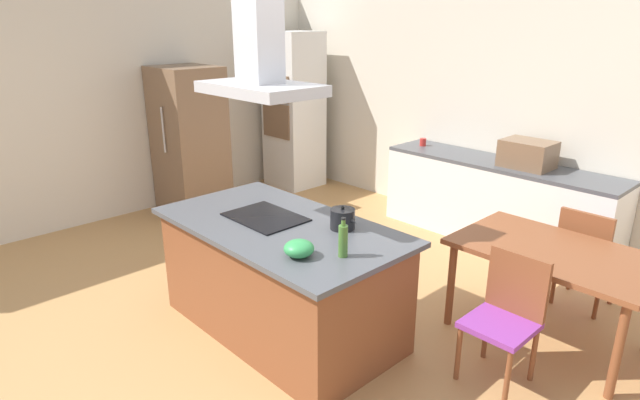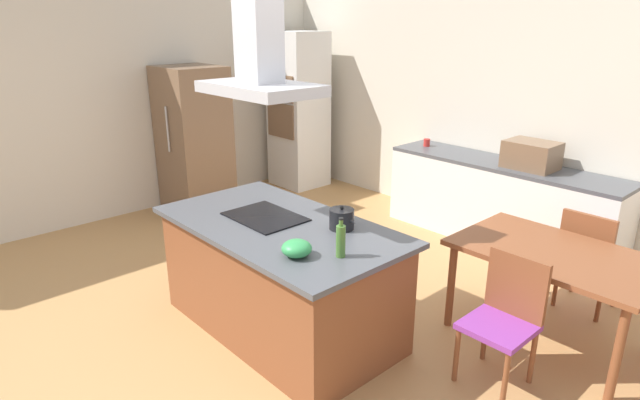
{
  "view_description": "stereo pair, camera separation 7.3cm",
  "coord_description": "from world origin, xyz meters",
  "px_view_note": "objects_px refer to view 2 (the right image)",
  "views": [
    {
      "loc": [
        2.9,
        -2.33,
        2.37
      ],
      "look_at": [
        0.02,
        0.4,
        1.0
      ],
      "focal_mm": 29.67,
      "sensor_mm": 36.0,
      "label": 1
    },
    {
      "loc": [
        2.94,
        -2.28,
        2.37
      ],
      "look_at": [
        0.02,
        0.4,
        1.0
      ],
      "focal_mm": 29.67,
      "sensor_mm": 36.0,
      "label": 2
    }
  ],
  "objects_px": {
    "chair_facing_island": "(506,312)",
    "tea_kettle": "(342,219)",
    "range_hood": "(259,58)",
    "chair_facing_back_wall": "(588,255)",
    "olive_oil_bottle": "(341,240)",
    "countertop_microwave": "(531,155)",
    "mixing_bowl": "(297,248)",
    "cooktop": "(265,217)",
    "dining_table": "(555,261)",
    "coffee_mug_red": "(427,143)",
    "refrigerator": "(194,140)",
    "wall_oven_stack": "(298,111)"
  },
  "relations": [
    {
      "from": "refrigerator",
      "to": "range_hood",
      "type": "distance_m",
      "value": 3.2
    },
    {
      "from": "refrigerator",
      "to": "mixing_bowl",
      "type": "bearing_deg",
      "value": -19.64
    },
    {
      "from": "olive_oil_bottle",
      "to": "range_hood",
      "type": "distance_m",
      "value": 1.42
    },
    {
      "from": "cooktop",
      "to": "wall_oven_stack",
      "type": "height_order",
      "value": "wall_oven_stack"
    },
    {
      "from": "chair_facing_island",
      "to": "range_hood",
      "type": "height_order",
      "value": "range_hood"
    },
    {
      "from": "coffee_mug_red",
      "to": "refrigerator",
      "type": "height_order",
      "value": "refrigerator"
    },
    {
      "from": "countertop_microwave",
      "to": "chair_facing_back_wall",
      "type": "relative_size",
      "value": 0.56
    },
    {
      "from": "mixing_bowl",
      "to": "olive_oil_bottle",
      "type": "bearing_deg",
      "value": 46.31
    },
    {
      "from": "coffee_mug_red",
      "to": "chair_facing_back_wall",
      "type": "distance_m",
      "value": 2.49
    },
    {
      "from": "wall_oven_stack",
      "to": "chair_facing_back_wall",
      "type": "xyz_separation_m",
      "value": [
        4.4,
        -0.59,
        -0.59
      ]
    },
    {
      "from": "mixing_bowl",
      "to": "range_hood",
      "type": "bearing_deg",
      "value": 158.84
    },
    {
      "from": "olive_oil_bottle",
      "to": "countertop_microwave",
      "type": "xyz_separation_m",
      "value": [
        -0.21,
        2.95,
        0.03
      ]
    },
    {
      "from": "tea_kettle",
      "to": "chair_facing_back_wall",
      "type": "relative_size",
      "value": 0.26
    },
    {
      "from": "mixing_bowl",
      "to": "chair_facing_back_wall",
      "type": "bearing_deg",
      "value": 67.36
    },
    {
      "from": "dining_table",
      "to": "chair_facing_island",
      "type": "height_order",
      "value": "chair_facing_island"
    },
    {
      "from": "cooktop",
      "to": "mixing_bowl",
      "type": "xyz_separation_m",
      "value": [
        0.71,
        -0.27,
        0.05
      ]
    },
    {
      "from": "countertop_microwave",
      "to": "wall_oven_stack",
      "type": "xyz_separation_m",
      "value": [
        -3.42,
        -0.23,
        0.06
      ]
    },
    {
      "from": "mixing_bowl",
      "to": "refrigerator",
      "type": "xyz_separation_m",
      "value": [
        -3.51,
        1.25,
        -0.05
      ]
    },
    {
      "from": "cooktop",
      "to": "refrigerator",
      "type": "bearing_deg",
      "value": 160.75
    },
    {
      "from": "countertop_microwave",
      "to": "dining_table",
      "type": "distance_m",
      "value": 1.82
    },
    {
      "from": "wall_oven_stack",
      "to": "countertop_microwave",
      "type": "bearing_deg",
      "value": 3.91
    },
    {
      "from": "dining_table",
      "to": "chair_facing_back_wall",
      "type": "relative_size",
      "value": 1.57
    },
    {
      "from": "mixing_bowl",
      "to": "range_hood",
      "type": "xyz_separation_m",
      "value": [
        -0.71,
        0.27,
        1.15
      ]
    },
    {
      "from": "coffee_mug_red",
      "to": "dining_table",
      "type": "height_order",
      "value": "coffee_mug_red"
    },
    {
      "from": "countertop_microwave",
      "to": "chair_facing_island",
      "type": "relative_size",
      "value": 0.56
    },
    {
      "from": "refrigerator",
      "to": "chair_facing_island",
      "type": "height_order",
      "value": "refrigerator"
    },
    {
      "from": "olive_oil_bottle",
      "to": "wall_oven_stack",
      "type": "xyz_separation_m",
      "value": [
        -3.63,
        2.71,
        0.09
      ]
    },
    {
      "from": "cooktop",
      "to": "range_hood",
      "type": "height_order",
      "value": "range_hood"
    },
    {
      "from": "mixing_bowl",
      "to": "coffee_mug_red",
      "type": "relative_size",
      "value": 2.23
    },
    {
      "from": "mixing_bowl",
      "to": "coffee_mug_red",
      "type": "distance_m",
      "value": 3.44
    },
    {
      "from": "olive_oil_bottle",
      "to": "chair_facing_island",
      "type": "xyz_separation_m",
      "value": [
        0.78,
        0.8,
        -0.51
      ]
    },
    {
      "from": "chair_facing_back_wall",
      "to": "tea_kettle",
      "type": "bearing_deg",
      "value": -121.98
    },
    {
      "from": "mixing_bowl",
      "to": "chair_facing_back_wall",
      "type": "relative_size",
      "value": 0.23
    },
    {
      "from": "cooktop",
      "to": "olive_oil_bottle",
      "type": "relative_size",
      "value": 2.23
    },
    {
      "from": "countertop_microwave",
      "to": "chair_facing_island",
      "type": "height_order",
      "value": "countertop_microwave"
    },
    {
      "from": "coffee_mug_red",
      "to": "chair_facing_back_wall",
      "type": "relative_size",
      "value": 0.1
    },
    {
      "from": "olive_oil_bottle",
      "to": "chair_facing_back_wall",
      "type": "bearing_deg",
      "value": 69.96
    },
    {
      "from": "cooktop",
      "to": "countertop_microwave",
      "type": "height_order",
      "value": "countertop_microwave"
    },
    {
      "from": "mixing_bowl",
      "to": "chair_facing_back_wall",
      "type": "distance_m",
      "value": 2.57
    },
    {
      "from": "coffee_mug_red",
      "to": "tea_kettle",
      "type": "bearing_deg",
      "value": -65.6
    },
    {
      "from": "olive_oil_bottle",
      "to": "refrigerator",
      "type": "xyz_separation_m",
      "value": [
        -3.71,
        1.05,
        -0.1
      ]
    },
    {
      "from": "olive_oil_bottle",
      "to": "refrigerator",
      "type": "bearing_deg",
      "value": 164.24
    },
    {
      "from": "countertop_microwave",
      "to": "refrigerator",
      "type": "xyz_separation_m",
      "value": [
        -3.5,
        -1.9,
        -0.13
      ]
    },
    {
      "from": "wall_oven_stack",
      "to": "cooktop",
      "type": "bearing_deg",
      "value": -44.17
    },
    {
      "from": "olive_oil_bottle",
      "to": "range_hood",
      "type": "bearing_deg",
      "value": 175.74
    },
    {
      "from": "wall_oven_stack",
      "to": "olive_oil_bottle",
      "type": "bearing_deg",
      "value": -36.79
    },
    {
      "from": "chair_facing_island",
      "to": "tea_kettle",
      "type": "bearing_deg",
      "value": -157.89
    },
    {
      "from": "tea_kettle",
      "to": "mixing_bowl",
      "type": "relative_size",
      "value": 1.17
    },
    {
      "from": "countertop_microwave",
      "to": "wall_oven_stack",
      "type": "distance_m",
      "value": 3.43
    },
    {
      "from": "refrigerator",
      "to": "chair_facing_back_wall",
      "type": "bearing_deg",
      "value": 13.54
    }
  ]
}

